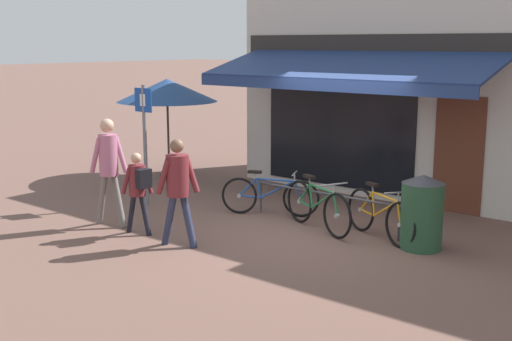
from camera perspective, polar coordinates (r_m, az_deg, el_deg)
ground_plane at (r=10.70m, az=5.22°, el=-5.12°), size 160.00×160.00×0.00m
shop_front at (r=13.90m, az=13.04°, el=7.90°), size 6.12×4.77×4.53m
bike_rack_rail at (r=10.76m, az=6.13°, el=-2.50°), size 2.82×0.04×0.57m
bicycle_blue at (r=11.37m, az=1.21°, el=-2.23°), size 1.61×0.89×0.80m
bicycle_green at (r=10.51m, az=5.48°, el=-3.22°), size 1.69×0.75×0.87m
bicycle_orange at (r=10.18m, az=10.94°, el=-3.91°), size 1.59×0.80×0.85m
pedestrian_adult at (r=9.56m, az=-6.97°, el=-0.97°), size 0.58×0.51×1.65m
pedestrian_child at (r=10.29m, az=-10.44°, el=-1.15°), size 0.52×0.37×1.33m
pedestrian_second_adult at (r=10.82m, az=-12.98°, el=0.94°), size 0.63×0.42×1.82m
litter_bin at (r=9.79m, az=14.54°, el=-3.58°), size 0.63×0.63×1.12m
parking_sign at (r=12.08m, az=-9.88°, el=3.40°), size 0.44×0.07×2.26m
cafe_parasol at (r=14.64m, az=-7.91°, el=7.04°), size 2.26×2.26×2.22m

